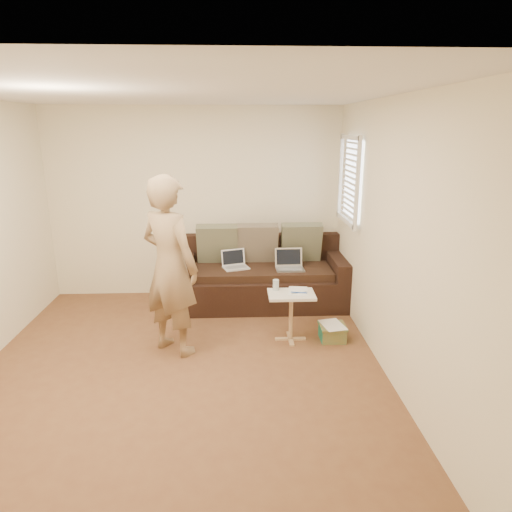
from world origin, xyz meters
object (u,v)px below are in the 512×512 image
person (170,266)px  striped_box (332,332)px  laptop_silver (290,270)px  side_table (291,317)px  laptop_white (236,268)px  sofa (262,274)px  drinking_glass (276,285)px

person → striped_box: (1.75, 0.15, -0.85)m
laptop_silver → side_table: (-0.10, -0.97, -0.24)m
laptop_white → person: 1.47m
person → sofa: bearing=-92.5°
sofa → drinking_glass: sofa is taller
person → side_table: person is taller
laptop_white → person: size_ratio=0.17×
drinking_glass → side_table: bearing=-33.7°
sofa → drinking_glass: 1.03m
laptop_silver → side_table: laptop_silver is taller
drinking_glass → striped_box: size_ratio=0.41×
laptop_silver → side_table: size_ratio=0.65×
laptop_silver → striped_box: 1.14m
side_table → laptop_white: bearing=119.7°
side_table → laptop_silver: bearing=84.1°
laptop_white → side_table: (0.61, -1.06, -0.24)m
laptop_white → drinking_glass: 1.06m
sofa → side_table: bearing=-77.1°
sofa → laptop_silver: 0.40m
laptop_silver → striped_box: (0.37, -0.99, -0.43)m
side_table → drinking_glass: size_ratio=4.68×
laptop_silver → drinking_glass: (-0.26, -0.86, 0.10)m
side_table → sofa: bearing=102.9°
side_table → person: bearing=-172.2°
person → striped_box: person is taller
sofa → striped_box: size_ratio=7.52×
sofa → drinking_glass: (0.09, -1.01, 0.20)m
drinking_glass → striped_box: (0.63, -0.13, -0.53)m
laptop_white → person: (-0.68, -1.24, 0.43)m
sofa → person: (-1.03, -1.29, 0.52)m
person → striped_box: size_ratio=6.47×
sofa → laptop_silver: size_ratio=6.03×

